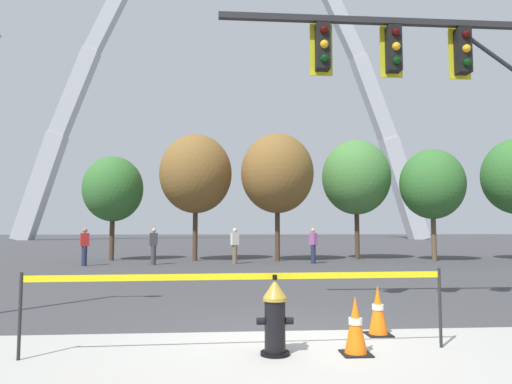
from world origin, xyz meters
The scene contains 16 objects.
ground_plane centered at (0.00, 0.00, 0.00)m, with size 240.00×240.00×0.00m, color #3D3D3F.
fire_hydrant centered at (-0.32, -0.94, 0.47)m, with size 0.46×0.48×0.99m.
caution_tape_barrier centered at (-0.74, -0.84, 0.71)m, with size 5.33×0.22×1.04m.
traffic_cone_by_hydrant centered at (0.69, -1.00, 0.36)m, with size 0.36×0.36×0.73m.
traffic_cone_mid_sidewalk centered at (1.32, 0.01, 0.36)m, with size 0.36×0.36×0.73m.
traffic_signal_gantry centered at (4.16, 1.76, 4.40)m, with size 7.82×0.44×6.00m.
monument_arch centered at (0.00, 59.65, 23.12)m, with size 58.76×2.42×52.54m.
tree_far_left centered at (-6.36, 16.83, 3.54)m, with size 2.96×2.96×5.18m.
tree_left_mid centered at (-2.23, 16.34, 4.28)m, with size 3.58×3.58×6.26m.
tree_center_left centered at (1.78, 15.76, 4.28)m, with size 3.57×3.57×6.25m.
tree_center_right centered at (6.03, 16.73, 4.22)m, with size 3.53×3.53×6.17m.
tree_right_mid centered at (9.44, 15.32, 3.76)m, with size 3.14×3.14×5.49m.
pedestrian_walking_left centered at (-0.34, 14.12, 0.82)m, with size 0.39×0.33×1.59m.
pedestrian_standing_center centered at (-6.71, 13.42, 0.82)m, with size 0.39×0.33×1.59m.
pedestrian_walking_right centered at (-3.90, 13.87, 0.82)m, with size 0.36×0.24×1.59m.
pedestrian_near_trees centered at (3.20, 14.09, 0.82)m, with size 0.34×0.39×1.59m.
Camera 1 is at (-1.01, -6.79, 1.57)m, focal length 32.62 mm.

